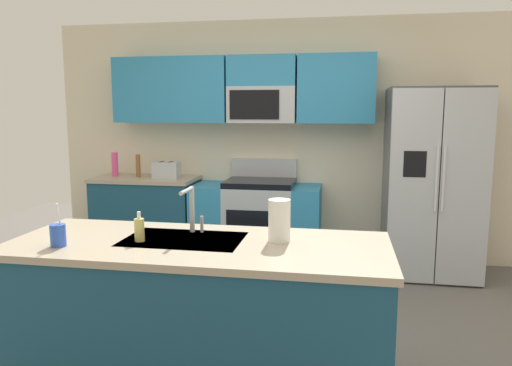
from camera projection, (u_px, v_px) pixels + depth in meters
name	position (u px, v px, depth m)	size (l,w,h in m)	color
ground_plane	(247.00, 339.00, 3.50)	(9.00, 9.00, 0.00)	#66605B
kitchen_wall_unit	(271.00, 125.00, 5.33)	(5.20, 0.43, 2.60)	beige
back_counter	(147.00, 217.00, 5.44)	(1.13, 0.63, 0.90)	navy
range_oven	(257.00, 222.00, 5.23)	(1.36, 0.61, 1.10)	#B7BABF
refrigerator	(432.00, 183.00, 4.78)	(0.90, 0.76, 1.85)	#4C4F54
island_counter	(199.00, 317.00, 2.80)	(2.14, 0.85, 0.90)	navy
toaster	(166.00, 170.00, 5.27)	(0.28, 0.16, 0.18)	#B7BABF
pepper_mill	(138.00, 166.00, 5.37)	(0.05, 0.05, 0.25)	brown
bottle_pink	(115.00, 164.00, 5.45)	(0.07, 0.07, 0.27)	#EA4C93
sink_faucet	(191.00, 206.00, 2.91)	(0.08, 0.21, 0.28)	#B7BABF
drink_cup_blue	(58.00, 235.00, 2.64)	(0.08, 0.08, 0.24)	blue
soap_dispenser	(139.00, 229.00, 2.74)	(0.06, 0.06, 0.17)	#D8CC66
paper_towel_roll	(279.00, 221.00, 2.73)	(0.12, 0.12, 0.24)	white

